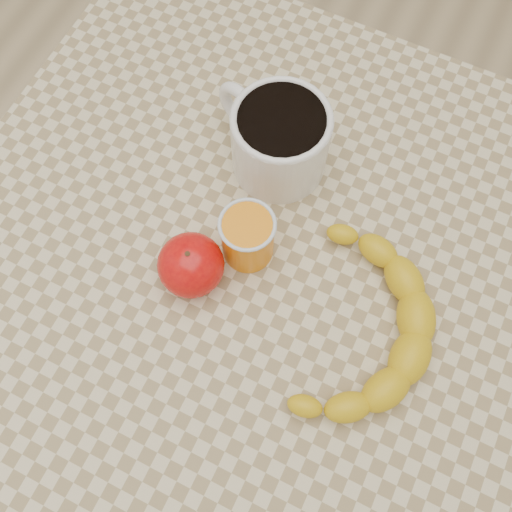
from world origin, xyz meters
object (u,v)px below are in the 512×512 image
at_px(table, 256,284).
at_px(apple, 191,265).
at_px(orange_juice_glass, 248,237).
at_px(banana, 361,329).
at_px(coffee_mug, 278,138).

bearing_deg(table, apple, -141.05).
bearing_deg(table, orange_juice_glass, 146.92).
height_order(table, banana, banana).
height_order(orange_juice_glass, apple, orange_juice_glass).
bearing_deg(banana, coffee_mug, 136.02).
bearing_deg(coffee_mug, banana, -42.51).
distance_m(apple, banana, 0.21).
bearing_deg(orange_juice_glass, table, -33.08).
bearing_deg(apple, banana, 5.46).
distance_m(table, banana, 0.18).
bearing_deg(orange_juice_glass, coffee_mug, 99.30).
height_order(apple, banana, apple).
distance_m(coffee_mug, orange_juice_glass, 0.13).
distance_m(coffee_mug, banana, 0.25).
bearing_deg(banana, apple, -176.00).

